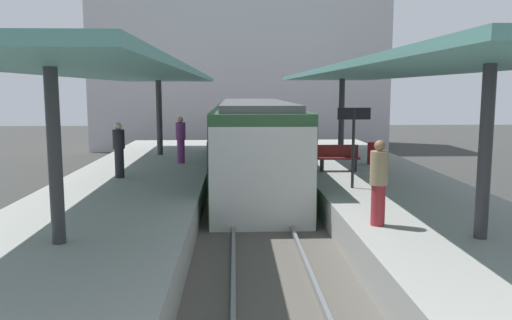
{
  "coord_description": "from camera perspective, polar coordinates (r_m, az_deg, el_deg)",
  "views": [
    {
      "loc": [
        -0.68,
        -13.94,
        3.7
      ],
      "look_at": [
        -0.03,
        1.82,
        1.55
      ],
      "focal_mm": 36.43,
      "sensor_mm": 36.0,
      "label": 1
    }
  ],
  "objects": [
    {
      "name": "commuter_train",
      "position": [
        18.14,
        -0.19,
        1.51
      ],
      "size": [
        2.78,
        11.09,
        3.1
      ],
      "color": "#2D5633",
      "rests_on": "track_ballast"
    },
    {
      "name": "litter_bin",
      "position": [
        19.25,
        12.77,
        0.7
      ],
      "size": [
        0.44,
        0.44,
        0.8
      ],
      "primitive_type": "cylinder",
      "color": "maroon",
      "rests_on": "platform_right"
    },
    {
      "name": "passenger_near_bench",
      "position": [
        16.45,
        -14.81,
        1.16
      ],
      "size": [
        0.36,
        0.36,
        1.7
      ],
      "color": "#232328",
      "rests_on": "platform_left"
    },
    {
      "name": "platform_bench",
      "position": [
        17.56,
        8.99,
        0.34
      ],
      "size": [
        1.4,
        0.41,
        0.86
      ],
      "color": "black",
      "rests_on": "platform_right"
    },
    {
      "name": "rail_near_side",
      "position": [
        14.36,
        -2.45,
        -6.07
      ],
      "size": [
        0.08,
        28.0,
        0.14
      ],
      "primitive_type": "cube",
      "color": "slate",
      "rests_on": "track_ballast"
    },
    {
      "name": "platform_left",
      "position": [
        14.64,
        -14.65,
        -5.13
      ],
      "size": [
        4.4,
        28.0,
        1.0
      ],
      "primitive_type": "cube",
      "color": "#9E9E99",
      "rests_on": "ground_plane"
    },
    {
      "name": "passenger_far_end",
      "position": [
        19.3,
        -8.27,
        2.3
      ],
      "size": [
        0.36,
        0.36,
        1.72
      ],
      "color": "#7A337A",
      "rests_on": "platform_left"
    },
    {
      "name": "station_building_backdrop",
      "position": [
        33.99,
        -1.8,
        10.78
      ],
      "size": [
        18.0,
        6.0,
        11.0
      ],
      "primitive_type": "cube",
      "color": "#B7B2B7",
      "rests_on": "ground_plane"
    },
    {
      "name": "platform_sign",
      "position": [
        14.39,
        10.67,
        3.33
      ],
      "size": [
        0.9,
        0.08,
        2.21
      ],
      "color": "#262628",
      "rests_on": "platform_right"
    },
    {
      "name": "canopy_right",
      "position": [
        15.99,
        14.11,
        9.27
      ],
      "size": [
        4.18,
        21.0,
        3.31
      ],
      "color": "#333335",
      "rests_on": "platform_right"
    },
    {
      "name": "platform_right",
      "position": [
        14.99,
        15.16,
        -4.84
      ],
      "size": [
        4.4,
        28.0,
        1.0
      ],
      "primitive_type": "cube",
      "color": "#9E9E99",
      "rests_on": "ground_plane"
    },
    {
      "name": "passenger_mid_platform",
      "position": [
        10.57,
        13.33,
        -2.3
      ],
      "size": [
        0.36,
        0.36,
        1.71
      ],
      "color": "maroon",
      "rests_on": "platform_right"
    },
    {
      "name": "rail_far_side",
      "position": [
        14.42,
        3.31,
        -6.01
      ],
      "size": [
        0.08,
        28.0,
        0.14
      ],
      "primitive_type": "cube",
      "color": "slate",
      "rests_on": "track_ballast"
    },
    {
      "name": "canopy_left",
      "position": [
        15.66,
        -14.02,
        9.07
      ],
      "size": [
        4.18,
        21.0,
        3.24
      ],
      "color": "#333335",
      "rests_on": "platform_left"
    },
    {
      "name": "track_ballast",
      "position": [
        14.41,
        0.43,
        -6.71
      ],
      "size": [
        3.2,
        28.0,
        0.2
      ],
      "primitive_type": "cube",
      "color": "#59544C",
      "rests_on": "ground_plane"
    },
    {
      "name": "ground_plane",
      "position": [
        14.44,
        0.43,
        -7.09
      ],
      "size": [
        80.0,
        80.0,
        0.0
      ],
      "primitive_type": "plane",
      "color": "#383835"
    }
  ]
}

